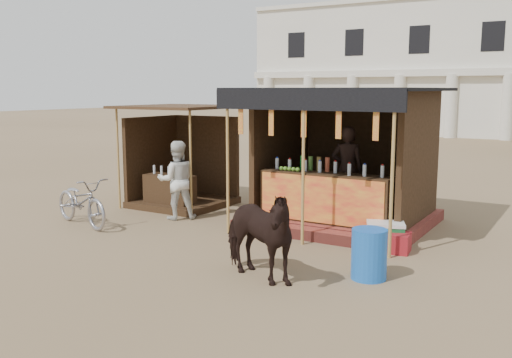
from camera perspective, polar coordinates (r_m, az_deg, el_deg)
The scene contains 10 objects.
ground at distance 9.54m, azimuth -5.03°, elevation -7.83°, with size 120.00×120.00×0.00m, color #846B4C.
main_stall at distance 11.72m, azimuth 8.67°, elevation 0.41°, with size 3.60×3.61×2.78m.
secondary_stall at distance 13.77m, azimuth -7.78°, elevation 0.94°, with size 2.40×2.40×2.38m.
cow at distance 8.26m, azimuth -0.07°, elevation -5.52°, with size 0.74×1.62×1.37m, color black.
motorbike at distance 12.11m, azimuth -17.06°, elevation -2.15°, with size 0.66×1.91×1.00m, color #9898A0.
bystander at distance 12.23m, azimuth -7.93°, elevation -0.12°, with size 0.82×0.64×1.68m, color silver.
blue_barrel at distance 8.54m, azimuth 11.24°, elevation -7.38°, with size 0.52×0.52×0.75m, color blue.
red_crate at distance 10.06m, azimuth 13.92°, elevation -6.20°, with size 0.43×0.44×0.33m, color maroon.
cooler at distance 10.26m, azimuth 12.81°, elevation -5.48°, with size 0.76×0.65×0.46m.
background_building at distance 38.05m, azimuth 20.26°, elevation 10.26°, with size 26.00×7.45×8.18m.
Camera 1 is at (5.42, -7.36, 2.75)m, focal length 40.00 mm.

